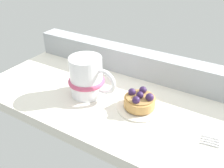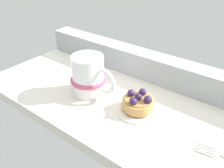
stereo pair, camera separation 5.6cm
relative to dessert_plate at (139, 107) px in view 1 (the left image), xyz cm
name	(u,v)px [view 1 (the left image)]	position (x,y,z in cm)	size (l,w,h in cm)	color
ground_plane	(127,105)	(-3.93, 1.31, -1.81)	(78.03, 33.57, 2.84)	silver
window_rail_back	(150,66)	(-3.93, 15.27, 3.21)	(76.47, 5.65, 7.21)	#9EA3A8
dessert_plate	(139,107)	(0.00, 0.00, 0.00)	(10.63, 10.63, 0.84)	silver
raspberry_tart	(140,100)	(0.01, 0.02, 1.99)	(7.34, 7.34, 3.98)	tan
coffee_mug	(87,77)	(-13.94, -1.19, 4.59)	(13.12, 9.32, 10.29)	white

